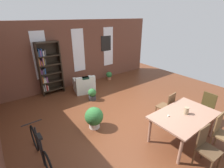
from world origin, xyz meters
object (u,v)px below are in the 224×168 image
at_px(vase_on_table, 186,111).
at_px(armchair_white, 84,85).
at_px(dining_table, 184,117).
at_px(dining_chair_near_left, 206,147).
at_px(dining_chair_near_right, 221,132).
at_px(bicycle_second, 41,150).
at_px(potted_plant_corner, 92,94).
at_px(bookshelf_tall, 48,69).
at_px(potted_plant_window, 109,75).
at_px(potted_plant_by_shelf, 94,117).
at_px(dining_chair_far_right, 167,106).
at_px(dining_chair_head_right, 206,108).

xyz_separation_m(vase_on_table, armchair_white, (-0.68, 4.16, -0.57)).
distance_m(dining_table, dining_chair_near_left, 0.86).
relative_size(vase_on_table, dining_chair_near_right, 0.19).
distance_m(vase_on_table, bicycle_second, 3.54).
bearing_deg(dining_chair_near_left, potted_plant_corner, 95.19).
height_order(vase_on_table, bookshelf_tall, bookshelf_tall).
xyz_separation_m(armchair_white, bicycle_second, (-2.52, -2.72, 0.05)).
xyz_separation_m(dining_table, potted_plant_window, (1.04, 4.64, -0.44)).
bearing_deg(potted_plant_by_shelf, dining_chair_near_left, -64.96).
bearing_deg(bicycle_second, dining_chair_near_right, -31.94).
relative_size(bookshelf_tall, potted_plant_by_shelf, 3.29).
bearing_deg(vase_on_table, bicycle_second, 155.77).
bearing_deg(bicycle_second, dining_chair_far_right, -10.98).
bearing_deg(bicycle_second, armchair_white, 47.22).
height_order(dining_chair_far_right, potted_plant_corner, dining_chair_far_right).
relative_size(dining_chair_near_right, bookshelf_tall, 0.45).
bearing_deg(dining_chair_far_right, potted_plant_corner, 114.11).
bearing_deg(vase_on_table, dining_table, -180.00).
distance_m(vase_on_table, dining_chair_head_right, 1.21).
bearing_deg(vase_on_table, dining_chair_far_right, 66.45).
relative_size(armchair_white, potted_plant_corner, 2.05).
bearing_deg(dining_table, dining_chair_near_right, -63.28).
relative_size(dining_table, potted_plant_corner, 3.62).
bearing_deg(dining_chair_near_right, vase_on_table, 113.02).
distance_m(vase_on_table, dining_chair_far_right, 0.89).
xyz_separation_m(dining_chair_far_right, bookshelf_tall, (-2.19, 4.10, 0.57)).
height_order(vase_on_table, potted_plant_corner, vase_on_table).
relative_size(bookshelf_tall, potted_plant_corner, 4.53).
height_order(bookshelf_tall, armchair_white, bookshelf_tall).
relative_size(dining_chair_far_right, potted_plant_corner, 2.03).
height_order(bicycle_second, potted_plant_corner, bicycle_second).
bearing_deg(dining_chair_near_left, dining_chair_near_right, 0.01).
relative_size(dining_chair_head_right, potted_plant_by_shelf, 1.47).
bearing_deg(dining_chair_near_right, armchair_white, 101.47).
bearing_deg(potted_plant_by_shelf, bicycle_second, -167.43).
height_order(dining_chair_near_right, potted_plant_window, dining_chair_near_right).
height_order(dining_table, bicycle_second, bicycle_second).
bearing_deg(vase_on_table, armchair_white, 99.24).
bearing_deg(dining_chair_near_right, bookshelf_tall, 111.28).
height_order(bookshelf_tall, potted_plant_corner, bookshelf_tall).
distance_m(vase_on_table, bookshelf_tall, 5.20).
bearing_deg(dining_chair_head_right, potted_plant_corner, 120.93).
relative_size(bookshelf_tall, bicycle_second, 1.26).
bearing_deg(potted_plant_corner, vase_on_table, -76.24).
bearing_deg(dining_table, dining_chair_far_right, 62.78).
xyz_separation_m(dining_table, dining_chair_head_right, (1.22, 0.00, -0.16)).
relative_size(dining_chair_far_right, potted_plant_by_shelf, 1.47).
xyz_separation_m(bookshelf_tall, potted_plant_by_shelf, (0.24, -3.07, -0.73)).
xyz_separation_m(vase_on_table, dining_chair_near_right, (0.32, -0.75, -0.34)).
bearing_deg(dining_chair_far_right, bicycle_second, 169.02).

